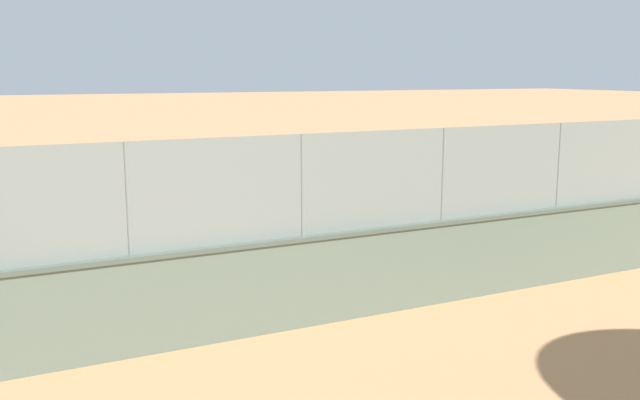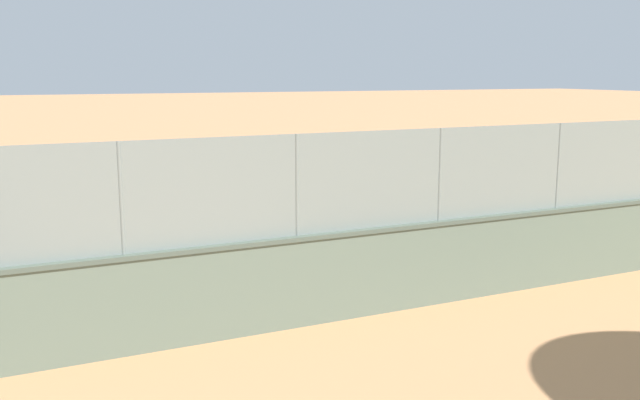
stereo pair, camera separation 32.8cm
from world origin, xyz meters
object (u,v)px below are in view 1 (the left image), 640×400
object	(u,v)px
player_near_wall_returning	(228,204)
sports_ball	(156,246)
player_foreground_swinging	(144,202)
player_baseline_waiting	(467,191)
courtside_bench	(599,232)

from	to	relation	value
player_near_wall_returning	sports_ball	bearing A→B (deg)	13.25
player_foreground_swinging	player_baseline_waiting	xyz separation A→B (m)	(-9.67, 1.45, -0.15)
player_foreground_swinging	player_near_wall_returning	distance (m)	2.29
player_baseline_waiting	sports_ball	world-z (taller)	player_baseline_waiting
player_baseline_waiting	courtside_bench	xyz separation A→B (m)	(-0.67, 4.74, -0.41)
player_near_wall_returning	courtside_bench	world-z (taller)	player_near_wall_returning
player_near_wall_returning	player_baseline_waiting	xyz separation A→B (m)	(-7.49, 0.75, -0.03)
sports_ball	courtside_bench	bearing A→B (deg)	154.14
player_near_wall_returning	player_baseline_waiting	bearing A→B (deg)	174.31
player_foreground_swinging	sports_ball	distance (m)	1.55
courtside_bench	player_near_wall_returning	bearing A→B (deg)	-33.91
player_near_wall_returning	courtside_bench	xyz separation A→B (m)	(-8.17, 5.49, -0.44)
player_near_wall_returning	player_baseline_waiting	size ratio (longest dim) A/B	1.03
player_baseline_waiting	courtside_bench	size ratio (longest dim) A/B	0.93
player_near_wall_returning	courtside_bench	distance (m)	9.85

